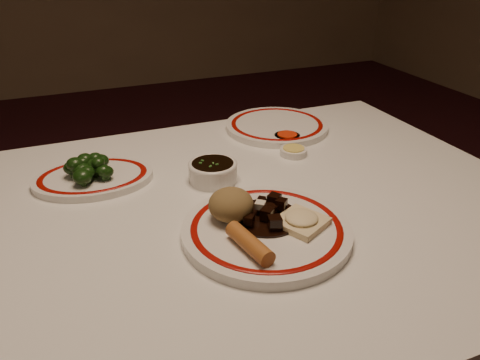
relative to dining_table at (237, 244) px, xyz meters
name	(u,v)px	position (x,y,z in m)	size (l,w,h in m)	color
dining_table	(237,244)	(0.00, 0.00, 0.00)	(1.20, 0.90, 0.75)	white
main_plate	(266,230)	(0.01, -0.12, 0.10)	(0.35, 0.35, 0.02)	silver
rice_mound	(231,205)	(-0.04, -0.07, 0.14)	(0.08, 0.08, 0.06)	olive
spring_roll	(250,243)	(-0.04, -0.17, 0.12)	(0.03, 0.03, 0.10)	#B1682B
fried_wonton	(301,220)	(0.07, -0.13, 0.12)	(0.10, 0.10, 0.02)	beige
stirfry_heap	(265,214)	(0.02, -0.09, 0.12)	(0.12, 0.12, 0.03)	black
broccoli_plate	(93,178)	(-0.24, 0.20, 0.10)	(0.27, 0.24, 0.02)	silver
broccoli_pile	(88,167)	(-0.25, 0.19, 0.13)	(0.10, 0.09, 0.05)	#23471C
soy_bowl	(213,172)	(-0.01, 0.11, 0.11)	(0.10, 0.10, 0.04)	silver
sweet_sour_dish	(287,138)	(0.24, 0.25, 0.10)	(0.06, 0.06, 0.02)	silver
mustard_dish	(293,151)	(0.21, 0.16, 0.10)	(0.06, 0.06, 0.02)	silver
far_plate	(277,126)	(0.25, 0.33, 0.10)	(0.32, 0.32, 0.02)	silver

